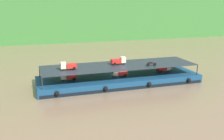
% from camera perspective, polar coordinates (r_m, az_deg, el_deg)
% --- Properties ---
extents(ground_plane, '(400.00, 400.00, 0.00)m').
position_cam_1_polar(ground_plane, '(49.90, 1.55, -2.88)').
color(ground_plane, '#7F664C').
extents(cargo_barge, '(29.99, 9.35, 1.50)m').
position_cam_1_polar(cargo_barge, '(49.66, 1.57, -2.07)').
color(cargo_barge, navy).
rests_on(cargo_barge, ground).
extents(cargo_rack, '(28.39, 7.95, 2.00)m').
position_cam_1_polar(cargo_rack, '(48.99, 1.58, 0.97)').
color(cargo_rack, '#232833').
rests_on(cargo_rack, cargo_barge).
extents(mini_truck_lower_stern, '(2.75, 1.21, 1.38)m').
position_cam_1_polar(mini_truck_lower_stern, '(47.14, -9.36, -1.33)').
color(mini_truck_lower_stern, red).
rests_on(mini_truck_lower_stern, cargo_barge).
extents(mini_truck_lower_aft, '(2.77, 1.26, 1.38)m').
position_cam_1_polar(mini_truck_lower_aft, '(48.81, 1.56, -0.60)').
color(mini_truck_lower_aft, red).
rests_on(mini_truck_lower_aft, cargo_barge).
extents(mini_truck_lower_mid, '(2.78, 1.26, 1.38)m').
position_cam_1_polar(mini_truck_lower_mid, '(53.29, 11.11, 0.42)').
color(mini_truck_lower_mid, red).
rests_on(mini_truck_lower_mid, cargo_barge).
extents(mini_truck_upper_stern, '(2.75, 1.22, 1.38)m').
position_cam_1_polar(mini_truck_upper_stern, '(46.19, -9.39, 0.90)').
color(mini_truck_upper_stern, red).
rests_on(mini_truck_upper_stern, cargo_rack).
extents(mini_truck_upper_mid, '(2.74, 1.20, 1.38)m').
position_cam_1_polar(mini_truck_upper_mid, '(49.54, 1.44, 2.01)').
color(mini_truck_upper_mid, red).
rests_on(mini_truck_upper_mid, cargo_rack).
extents(motorcycle_upper_port, '(1.90, 0.55, 0.87)m').
position_cam_1_polar(motorcycle_upper_port, '(48.75, 8.43, 1.34)').
color(motorcycle_upper_port, black).
rests_on(motorcycle_upper_port, cargo_rack).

